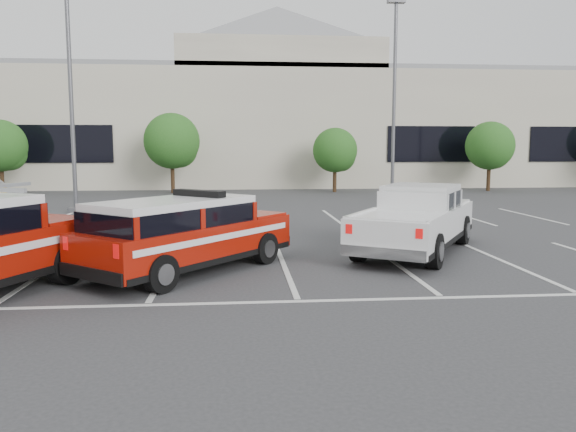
% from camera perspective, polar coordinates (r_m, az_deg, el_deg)
% --- Properties ---
extents(ground, '(120.00, 120.00, 0.00)m').
position_cam_1_polar(ground, '(13.05, -0.31, -5.32)').
color(ground, '#313133').
rests_on(ground, ground).
extents(stall_markings, '(23.00, 15.00, 0.01)m').
position_cam_1_polar(stall_markings, '(17.46, -1.57, -2.16)').
color(stall_markings, silver).
rests_on(stall_markings, ground).
extents(convention_building, '(60.00, 16.99, 13.20)m').
position_cam_1_polar(convention_building, '(44.63, -3.60, 9.47)').
color(convention_building, beige).
rests_on(convention_building, ground).
extents(tree_left, '(3.07, 3.07, 4.42)m').
position_cam_1_polar(tree_left, '(37.40, -27.05, 6.22)').
color(tree_left, '#3F2B19').
rests_on(tree_left, ground).
extents(tree_mid_left, '(3.37, 3.37, 4.85)m').
position_cam_1_polar(tree_mid_left, '(34.96, -11.56, 7.28)').
color(tree_mid_left, '#3F2B19').
rests_on(tree_mid_left, ground).
extents(tree_mid_right, '(2.77, 2.77, 3.99)m').
position_cam_1_polar(tree_mid_right, '(35.29, 4.92, 6.52)').
color(tree_mid_right, '#3F2B19').
rests_on(tree_mid_right, ground).
extents(tree_right, '(3.07, 3.07, 4.42)m').
position_cam_1_polar(tree_right, '(38.33, 19.91, 6.57)').
color(tree_right, '#3F2B19').
rests_on(tree_right, ground).
extents(light_pole_left, '(0.90, 0.60, 10.24)m').
position_cam_1_polar(light_pole_left, '(25.77, -21.21, 11.88)').
color(light_pole_left, '#59595E').
rests_on(light_pole_left, ground).
extents(light_pole_mid, '(0.90, 0.60, 10.24)m').
position_cam_1_polar(light_pole_mid, '(29.92, 10.73, 11.49)').
color(light_pole_mid, '#59595E').
rests_on(light_pole_mid, ground).
extents(fire_chief_suv, '(4.76, 5.18, 1.82)m').
position_cam_1_polar(fire_chief_suv, '(12.68, -10.30, -2.37)').
color(fire_chief_suv, maroon).
rests_on(fire_chief_suv, ground).
extents(white_pickup, '(4.74, 5.94, 1.77)m').
position_cam_1_polar(white_pickup, '(15.31, 12.89, -0.98)').
color(white_pickup, silver).
rests_on(white_pickup, ground).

